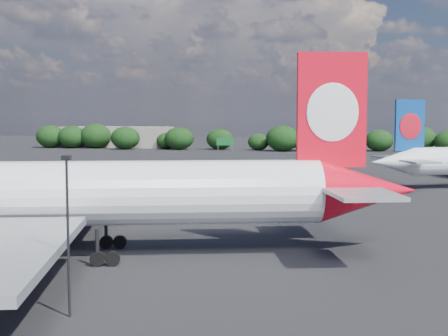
# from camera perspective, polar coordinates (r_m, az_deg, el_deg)

# --- Properties ---
(ground) EXTENTS (500.00, 500.00, 0.00)m
(ground) POSITION_cam_1_polar(r_m,az_deg,el_deg) (103.27, -3.23, -2.08)
(ground) COLOR black
(ground) RESTS_ON ground
(qantas_airliner) EXTENTS (54.15, 51.91, 17.96)m
(qantas_airliner) POSITION_cam_1_polar(r_m,az_deg,el_deg) (55.38, -11.51, -2.46)
(qantas_airliner) COLOR white
(qantas_airliner) RESTS_ON ground
(apron_lamp_post) EXTENTS (0.55, 0.30, 9.99)m
(apron_lamp_post) POSITION_cam_1_polar(r_m,az_deg,el_deg) (39.33, -14.09, -5.22)
(apron_lamp_post) COLOR black
(apron_lamp_post) RESTS_ON ground
(terminal_building) EXTENTS (42.00, 16.00, 8.00)m
(terminal_building) POSITION_cam_1_polar(r_m,az_deg,el_deg) (248.66, -9.82, 2.82)
(terminal_building) COLOR gray
(terminal_building) RESTS_ON ground
(highway_sign) EXTENTS (6.00, 0.30, 4.50)m
(highway_sign) POSITION_cam_1_polar(r_m,az_deg,el_deg) (219.78, 0.09, 2.40)
(highway_sign) COLOR #13622A
(highway_sign) RESTS_ON ground
(billboard_yellow) EXTENTS (5.00, 0.30, 5.50)m
(billboard_yellow) POSITION_cam_1_polar(r_m,az_deg,el_deg) (221.64, 8.03, 2.57)
(billboard_yellow) COLOR gold
(billboard_yellow) RESTS_ON ground
(horizon_treeline) EXTENTS (200.01, 17.06, 9.35)m
(horizon_treeline) POSITION_cam_1_polar(r_m,az_deg,el_deg) (221.54, 5.03, 2.67)
(horizon_treeline) COLOR black
(horizon_treeline) RESTS_ON ground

